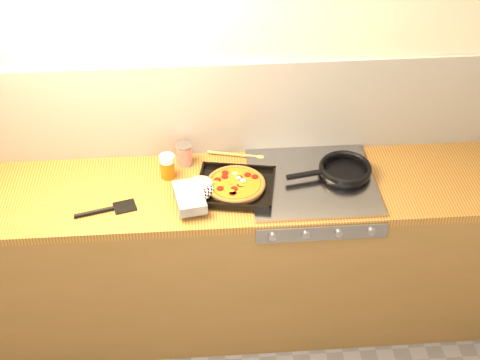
{
  "coord_description": "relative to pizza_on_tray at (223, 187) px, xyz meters",
  "views": [
    {
      "loc": [
        -0.09,
        -1.4,
        2.89
      ],
      "look_at": [
        0.1,
        1.08,
        0.95
      ],
      "focal_mm": 50.0,
      "sensor_mm": 36.0,
      "label": 1
    }
  ],
  "objects": [
    {
      "name": "stovetop",
      "position": [
        0.43,
        0.06,
        -0.04
      ],
      "size": [
        0.6,
        0.56,
        0.02
      ],
      "primitive_type": "cube",
      "color": "#95959A",
      "rests_on": "counter_run"
    },
    {
      "name": "tomato_can",
      "position": [
        -0.18,
        0.26,
        0.02
      ],
      "size": [
        0.1,
        0.1,
        0.11
      ],
      "color": "#9B100C",
      "rests_on": "counter_run"
    },
    {
      "name": "pizza_on_tray",
      "position": [
        0.0,
        0.0,
        0.0
      ],
      "size": [
        0.5,
        0.4,
        0.06
      ],
      "color": "black",
      "rests_on": "stovetop"
    },
    {
      "name": "wooden_spoon",
      "position": [
        0.11,
        0.29,
        -0.03
      ],
      "size": [
        0.3,
        0.1,
        0.02
      ],
      "color": "#A48145",
      "rests_on": "counter_run"
    },
    {
      "name": "frying_pan",
      "position": [
        0.59,
        0.1,
        -0.0
      ],
      "size": [
        0.45,
        0.3,
        0.04
      ],
      "color": "black",
      "rests_on": "stovetop"
    },
    {
      "name": "black_spatula",
      "position": [
        -0.54,
        -0.08,
        -0.03
      ],
      "size": [
        0.29,
        0.12,
        0.02
      ],
      "color": "black",
      "rests_on": "counter_run"
    },
    {
      "name": "juice_glass",
      "position": [
        -0.26,
        0.16,
        0.02
      ],
      "size": [
        0.09,
        0.09,
        0.12
      ],
      "color": "#D95C0C",
      "rests_on": "counter_run"
    },
    {
      "name": "room_shell",
      "position": [
        -0.02,
        0.35,
        0.21
      ],
      "size": [
        3.2,
        3.2,
        3.2
      ],
      "color": "white",
      "rests_on": "ground"
    },
    {
      "name": "counter_run",
      "position": [
        -0.02,
        0.06,
        -0.49
      ],
      "size": [
        3.2,
        0.62,
        0.9
      ],
      "color": "brown",
      "rests_on": "ground"
    }
  ]
}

